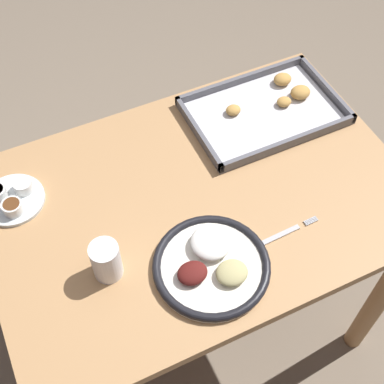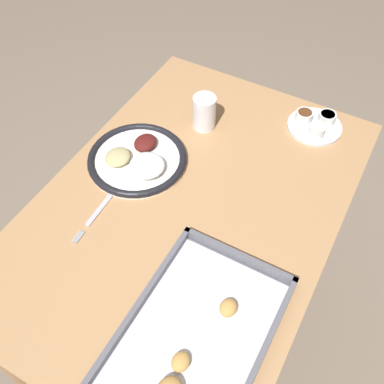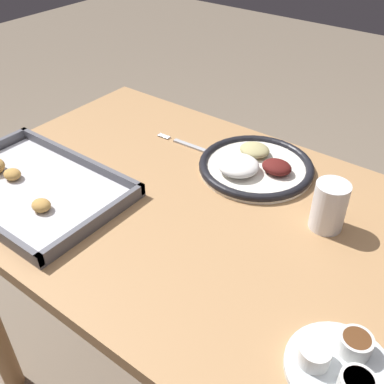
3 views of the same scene
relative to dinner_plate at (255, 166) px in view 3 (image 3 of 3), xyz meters
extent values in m
cube|color=#AD7F51|center=(0.06, 0.19, -0.03)|extent=(1.05, 0.71, 0.03)
cylinder|color=#AD7F51|center=(0.53, -0.12, -0.42)|extent=(0.06, 0.06, 0.75)
cylinder|color=white|center=(0.00, 0.00, -0.01)|extent=(0.26, 0.26, 0.01)
torus|color=black|center=(0.00, 0.00, 0.00)|extent=(0.27, 0.27, 0.02)
ellipsoid|color=white|center=(0.02, 0.04, 0.02)|extent=(0.09, 0.09, 0.03)
ellipsoid|color=#511614|center=(-0.05, -0.01, 0.01)|extent=(0.07, 0.06, 0.03)
ellipsoid|color=tan|center=(0.03, -0.04, 0.01)|extent=(0.07, 0.07, 0.03)
cube|color=#B2B2B7|center=(0.16, 0.00, -0.01)|extent=(0.15, 0.02, 0.00)
cylinder|color=#B2B2B7|center=(0.27, 0.00, -0.01)|extent=(0.04, 0.00, 0.00)
cylinder|color=#B2B2B7|center=(0.27, 0.01, -0.01)|extent=(0.04, 0.00, 0.00)
cylinder|color=#B2B2B7|center=(0.27, 0.01, -0.01)|extent=(0.04, 0.00, 0.00)
cylinder|color=#B2B2B7|center=(0.27, 0.01, -0.01)|extent=(0.04, 0.00, 0.00)
cylinder|color=silver|center=(-0.36, 0.37, -0.01)|extent=(0.16, 0.16, 0.01)
cylinder|color=silver|center=(-0.36, 0.33, 0.01)|extent=(0.05, 0.05, 0.03)
cylinder|color=#593319|center=(-0.36, 0.33, 0.02)|extent=(0.04, 0.04, 0.01)
cylinder|color=silver|center=(-0.33, 0.39, 0.01)|extent=(0.05, 0.05, 0.03)
cylinder|color=#B22819|center=(-0.33, 0.39, 0.02)|extent=(0.04, 0.04, 0.01)
cylinder|color=#C67F23|center=(-0.39, 0.39, 0.02)|extent=(0.04, 0.04, 0.01)
cube|color=#595960|center=(0.35, 0.37, -0.01)|extent=(0.42, 0.28, 0.01)
cube|color=silver|center=(0.35, 0.37, -0.01)|extent=(0.38, 0.26, 0.00)
cube|color=#595960|center=(0.35, 0.23, 0.01)|extent=(0.42, 0.01, 0.02)
cube|color=#595960|center=(0.14, 0.37, 0.01)|extent=(0.01, 0.28, 0.02)
ellipsoid|color=#C18E47|center=(0.27, 0.40, 0.01)|extent=(0.04, 0.04, 0.02)
ellipsoid|color=#C18E47|center=(0.41, 0.37, 0.01)|extent=(0.04, 0.04, 0.02)
cylinder|color=white|center=(-0.21, 0.09, 0.04)|extent=(0.07, 0.07, 0.10)
camera|label=1|loc=(-0.28, -0.50, 1.07)|focal=50.00mm
camera|label=2|loc=(0.65, 0.52, 0.88)|focal=42.00mm
camera|label=3|loc=(-0.41, 0.79, 0.57)|focal=42.00mm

